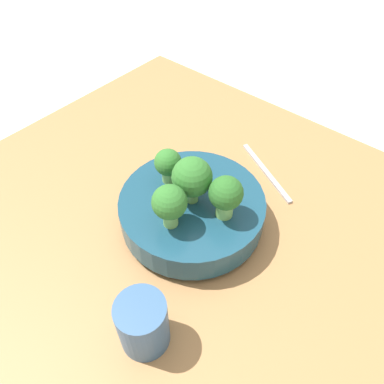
{
  "coord_description": "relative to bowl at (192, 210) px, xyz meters",
  "views": [
    {
      "loc": [
        -0.27,
        0.35,
        0.6
      ],
      "look_at": [
        0.02,
        0.01,
        0.12
      ],
      "focal_mm": 35.0,
      "sensor_mm": 36.0,
      "label": 1
    }
  ],
  "objects": [
    {
      "name": "cup",
      "position": [
        -0.09,
        0.22,
        0.01
      ],
      "size": [
        0.07,
        0.07,
        0.1
      ],
      "color": "#33567F",
      "rests_on": "table"
    },
    {
      "name": "broccoli_floret_back",
      "position": [
        -0.01,
        0.07,
        0.08
      ],
      "size": [
        0.06,
        0.06,
        0.08
      ],
      "color": "#7AB256",
      "rests_on": "bowl"
    },
    {
      "name": "broccoli_floret_left",
      "position": [
        -0.06,
        -0.01,
        0.08
      ],
      "size": [
        0.06,
        0.06,
        0.08
      ],
      "color": "#7AB256",
      "rests_on": "bowl"
    },
    {
      "name": "ground_plane",
      "position": [
        -0.02,
        -0.01,
        -0.07
      ],
      "size": [
        6.0,
        6.0,
        0.0
      ],
      "primitive_type": "plane",
      "color": "silver"
    },
    {
      "name": "table",
      "position": [
        -0.02,
        -0.01,
        -0.06
      ],
      "size": [
        1.06,
        0.88,
        0.03
      ],
      "color": "#9E7042",
      "rests_on": "ground_plane"
    },
    {
      "name": "fork",
      "position": [
        -0.03,
        -0.21,
        -0.04
      ],
      "size": [
        0.18,
        0.1,
        0.01
      ],
      "color": "#B2B2B7",
      "rests_on": "table"
    },
    {
      "name": "broccoli_floret_right",
      "position": [
        0.07,
        -0.01,
        0.07
      ],
      "size": [
        0.05,
        0.05,
        0.07
      ],
      "color": "#7AB256",
      "rests_on": "bowl"
    },
    {
      "name": "broccoli_floret_center",
      "position": [
        0.0,
        -0.0,
        0.08
      ],
      "size": [
        0.07,
        0.07,
        0.09
      ],
      "color": "#609347",
      "rests_on": "bowl"
    },
    {
      "name": "bowl",
      "position": [
        0.0,
        0.0,
        0.0
      ],
      "size": [
        0.27,
        0.27,
        0.07
      ],
      "color": "navy",
      "rests_on": "table"
    }
  ]
}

